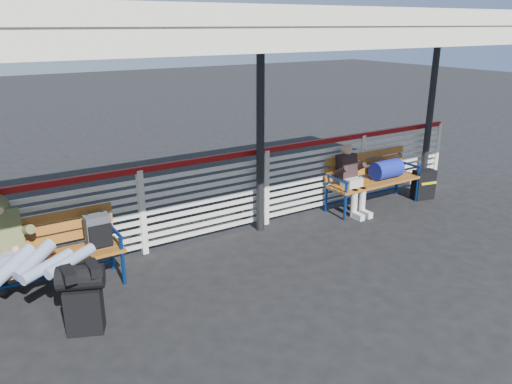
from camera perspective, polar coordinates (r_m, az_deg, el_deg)
ground at (r=5.59m, az=-5.49°, el=-14.11°), size 60.00×60.00×0.00m
fence at (r=6.88m, az=-12.92°, el=-1.85°), size 12.08×0.08×1.24m
canopy at (r=5.49m, az=-10.89°, el=18.60°), size 12.60×3.60×3.16m
luggage_stack at (r=5.43m, az=-19.18°, el=-11.20°), size 0.51×0.41×0.75m
bench_left at (r=6.27m, az=-22.10°, el=-5.68°), size 1.80×0.56×0.92m
bench_right at (r=8.85m, az=13.80°, el=2.20°), size 1.80×0.56×0.92m
traveler_man at (r=5.88m, az=-24.37°, el=-6.58°), size 0.93×1.64×0.77m
companion_person at (r=8.37m, az=10.81°, el=1.52°), size 0.32×0.66×1.15m
suitcase_side at (r=9.48m, az=18.58°, el=0.82°), size 0.42×0.30×0.54m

